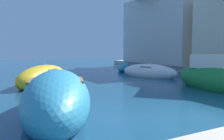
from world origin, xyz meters
TOP-DOWN VIEW (x-y plane):
  - ground at (0.00, 0.00)m, footprint 80.00×80.00m
  - moored_boat_0 at (-1.97, 8.96)m, footprint 4.47×4.75m
  - moored_boat_3 at (-3.09, 2.30)m, footprint 3.81×6.11m
  - moored_boat_5 at (6.72, 14.13)m, footprint 3.10×3.44m
  - moored_boat_6 at (-0.54, 14.96)m, footprint 2.17×3.57m
  - moored_boat_7 at (5.66, 9.02)m, footprint 2.96×4.52m
  - waterfront_building_annex at (13.00, 14.64)m, footprint 6.91×9.96m

SIDE VIEW (x-z plane):
  - ground at x=0.00m, z-range 0.00..0.00m
  - moored_boat_5 at x=6.72m, z-range -0.22..0.77m
  - moored_boat_6 at x=-0.54m, z-range -0.23..0.80m
  - moored_boat_7 at x=5.66m, z-range -0.27..0.96m
  - moored_boat_0 at x=-1.97m, z-range -0.32..1.14m
  - moored_boat_3 at x=-3.09m, z-range -0.41..1.44m
  - waterfront_building_annex at x=13.00m, z-range 0.56..8.41m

